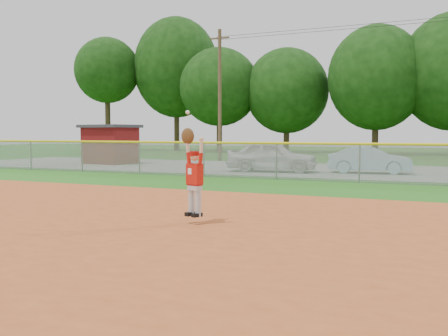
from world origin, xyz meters
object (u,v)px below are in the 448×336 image
(car_white_a, at_px, (272,156))
(ballplayer, at_px, (193,173))
(car_blue, at_px, (370,160))
(utility_shed, at_px, (110,144))

(car_white_a, xyz_separation_m, ballplayer, (2.96, -14.03, 0.33))
(car_blue, height_order, ballplayer, ballplayer)
(car_blue, bearing_deg, car_white_a, 97.72)
(car_white_a, relative_size, car_blue, 1.15)
(car_blue, distance_m, utility_shed, 15.79)
(car_blue, bearing_deg, ballplayer, 169.66)
(car_white_a, distance_m, ballplayer, 14.34)
(utility_shed, relative_size, ballplayer, 1.63)
(car_white_a, xyz_separation_m, car_blue, (4.50, 0.97, -0.12))
(ballplayer, bearing_deg, car_blue, 84.11)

